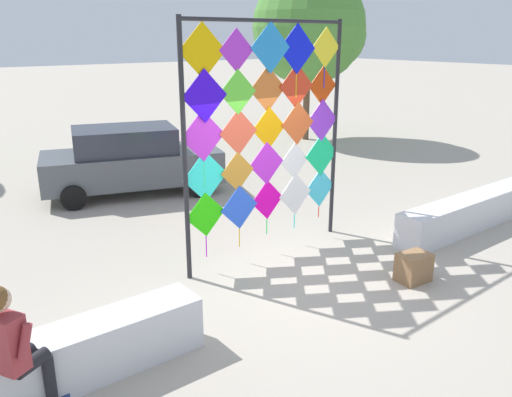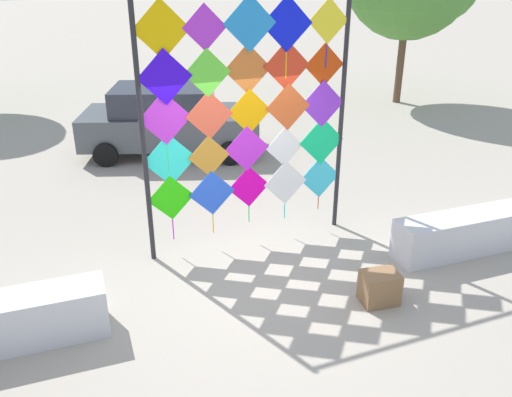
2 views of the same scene
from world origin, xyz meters
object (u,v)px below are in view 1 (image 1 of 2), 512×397
(cardboard_box_large, at_px, (414,267))
(seated_vendor, at_px, (14,344))
(tree_palm_like, at_px, (311,31))
(parked_car, at_px, (130,160))
(kite_display_rack, at_px, (268,124))

(cardboard_box_large, bearing_deg, seated_vendor, 176.03)
(seated_vendor, distance_m, tree_palm_like, 14.48)
(parked_car, distance_m, tree_palm_like, 8.33)
(tree_palm_like, bearing_deg, kite_display_rack, -136.91)
(kite_display_rack, bearing_deg, cardboard_box_large, -63.87)
(kite_display_rack, distance_m, cardboard_box_large, 3.01)
(kite_display_rack, distance_m, seated_vendor, 4.71)
(parked_car, height_order, cardboard_box_large, parked_car)
(seated_vendor, bearing_deg, kite_display_rack, 22.41)
(parked_car, relative_size, cardboard_box_large, 9.05)
(kite_display_rack, bearing_deg, seated_vendor, -157.59)
(kite_display_rack, bearing_deg, parked_car, 93.72)
(kite_display_rack, relative_size, cardboard_box_large, 7.94)
(kite_display_rack, xyz_separation_m, parked_car, (-0.29, 4.50, -1.35))
(parked_car, bearing_deg, tree_palm_like, 16.74)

